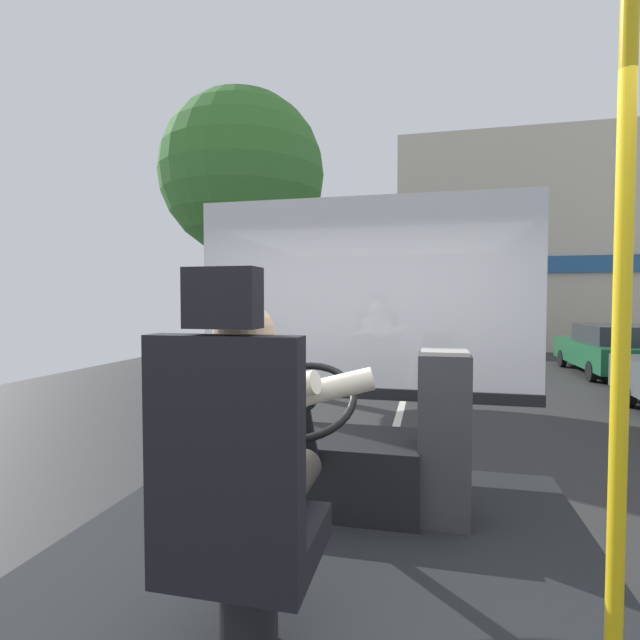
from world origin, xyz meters
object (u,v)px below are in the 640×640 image
(parked_car_green, at_px, (617,349))
(handrail_pole, at_px, (621,344))
(driver_seat, at_px, (238,503))
(fare_box, at_px, (444,436))
(steering_console, at_px, (324,466))
(bus_driver, at_px, (252,440))

(parked_car_green, bearing_deg, handrail_pole, -108.86)
(driver_seat, relative_size, parked_car_green, 0.31)
(parked_car_green, bearing_deg, fare_box, -112.69)
(handrail_pole, relative_size, parked_car_green, 0.52)
(fare_box, bearing_deg, steering_console, 174.68)
(bus_driver, bearing_deg, driver_seat, -90.00)
(driver_seat, xyz_separation_m, parked_car_green, (5.24, 12.14, -0.60))
(driver_seat, height_order, handrail_pole, handrail_pole)
(handrail_pole, xyz_separation_m, fare_box, (-0.41, 1.25, -0.62))
(driver_seat, bearing_deg, handrail_pole, -1.58)
(fare_box, distance_m, parked_car_green, 11.85)
(bus_driver, xyz_separation_m, handrail_pole, (1.08, -0.15, 0.37))
(steering_console, distance_m, parked_car_green, 12.06)
(driver_seat, xyz_separation_m, handrail_pole, (1.08, -0.03, 0.54))
(fare_box, bearing_deg, driver_seat, -118.91)
(parked_car_green, bearing_deg, bus_driver, -113.55)
(bus_driver, distance_m, parked_car_green, 13.13)
(handrail_pole, bearing_deg, steering_console, 129.50)
(fare_box, bearing_deg, parked_car_green, 67.31)
(driver_seat, distance_m, bus_driver, 0.21)
(handrail_pole, bearing_deg, bus_driver, 171.87)
(bus_driver, height_order, handrail_pole, handrail_pole)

